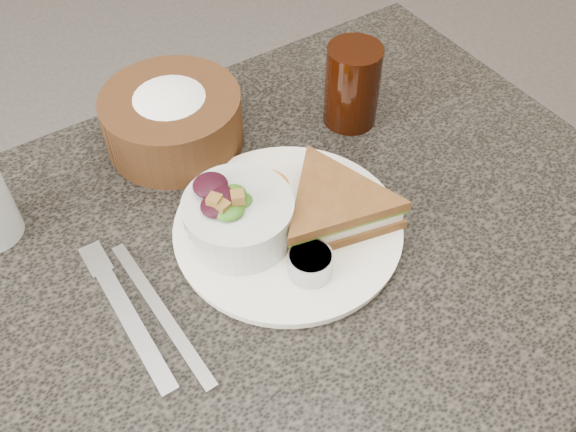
% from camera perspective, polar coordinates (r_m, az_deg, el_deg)
% --- Properties ---
extents(dining_table, '(1.00, 0.70, 0.75)m').
position_cam_1_polar(dining_table, '(1.09, -1.82, -15.55)').
color(dining_table, black).
rests_on(dining_table, floor).
extents(dinner_plate, '(0.28, 0.28, 0.01)m').
position_cam_1_polar(dinner_plate, '(0.79, 0.00, -1.14)').
color(dinner_plate, white).
rests_on(dinner_plate, dining_table).
extents(sandwich, '(0.21, 0.21, 0.05)m').
position_cam_1_polar(sandwich, '(0.78, 4.13, 0.83)').
color(sandwich, brown).
rests_on(sandwich, dinner_plate).
extents(salad_bowl, '(0.14, 0.14, 0.08)m').
position_cam_1_polar(salad_bowl, '(0.75, -4.43, 0.33)').
color(salad_bowl, '#B8C1BD').
rests_on(salad_bowl, dinner_plate).
extents(dressing_ramekin, '(0.05, 0.05, 0.03)m').
position_cam_1_polar(dressing_ramekin, '(0.73, 1.98, -4.25)').
color(dressing_ramekin, '#A1A7B0').
rests_on(dressing_ramekin, dinner_plate).
extents(orange_wedge, '(0.08, 0.08, 0.03)m').
position_cam_1_polar(orange_wedge, '(0.82, -2.09, 3.34)').
color(orange_wedge, orange).
rests_on(orange_wedge, dinner_plate).
extents(fork, '(0.02, 0.20, 0.01)m').
position_cam_1_polar(fork, '(0.74, -13.81, -9.06)').
color(fork, '#A9ADB3').
rests_on(fork, dining_table).
extents(knife, '(0.02, 0.23, 0.00)m').
position_cam_1_polar(knife, '(0.74, -11.23, -8.38)').
color(knife, '#979798').
rests_on(knife, dining_table).
extents(bread_basket, '(0.25, 0.25, 0.11)m').
position_cam_1_polar(bread_basket, '(0.89, -10.31, 9.08)').
color(bread_basket, '#452814').
rests_on(bread_basket, dining_table).
extents(cola_glass, '(0.10, 0.10, 0.13)m').
position_cam_1_polar(cola_glass, '(0.91, 5.76, 11.77)').
color(cola_glass, black).
rests_on(cola_glass, dining_table).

